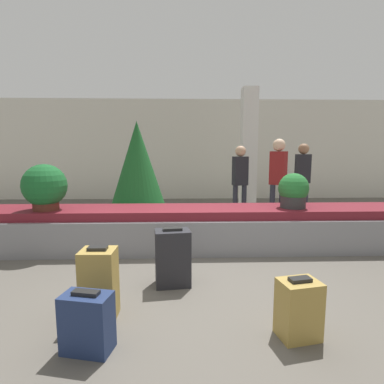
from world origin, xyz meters
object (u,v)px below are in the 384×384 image
Objects in this scene: suitcase_2 at (299,309)px; suitcase_3 at (87,323)px; suitcase_1 at (173,258)px; traveler_2 at (278,174)px; traveler_0 at (240,176)px; traveler_1 at (302,174)px; pillar at (248,149)px; suitcase_0 at (99,284)px; decorated_tree at (138,171)px; potted_plant_1 at (293,191)px; potted_plant_0 at (45,187)px.

suitcase_2 is 1.06× the size of suitcase_3.
suitcase_1 is 3.55m from traveler_2.
traveler_0 is 0.97× the size of traveler_1.
traveler_2 is at bearing -83.96° from pillar.
traveler_1 is at bearing 50.60° from suitcase_0.
suitcase_0 is at bearing -88.06° from decorated_tree.
traveler_1 is at bearing 80.19° from traveler_2.
traveler_0 is (-0.47, 1.96, 0.07)m from potted_plant_1.
suitcase_0 is 0.98× the size of potted_plant_0.
traveler_2 is (2.09, 2.76, 0.76)m from suitcase_1.
potted_plant_1 is 2.39m from traveler_1.
suitcase_3 is 0.27× the size of traveler_2.
potted_plant_1 is 0.26× the size of decorated_tree.
traveler_2 is (0.20, -1.91, -0.51)m from pillar.
decorated_tree is (-1.85, 3.67, 0.91)m from suitcase_2.
traveler_0 is at bearing -108.95° from pillar.
pillar is at bearing 135.10° from traveler_2.
traveler_2 reaches higher than suitcase_2.
suitcase_2 is 4.21m from decorated_tree.
decorated_tree is (-0.15, 3.79, 0.92)m from suitcase_3.
decorated_tree is at bearing 99.03° from suitcase_1.
suitcase_0 is (-2.54, -5.35, -1.27)m from pillar.
traveler_1 is (1.48, 0.20, 0.04)m from traveler_0.
pillar is 5.82× the size of potted_plant_1.
decorated_tree reaches higher than traveler_1.
suitcase_0 is at bearing -55.53° from potted_plant_0.
suitcase_1 reaches higher than suitcase_3.
suitcase_3 is at bearing 48.90° from traveler_0.
suitcase_3 is at bearing -85.66° from traveler_2.
suitcase_2 is 2.55m from potted_plant_1.
suitcase_2 is 0.74× the size of potted_plant_0.
traveler_2 is at bearing 2.45° from decorated_tree.
suitcase_0 reaches higher than suitcase_3.
traveler_1 reaches higher than traveler_0.
suitcase_3 is at bearing -87.78° from decorated_tree.
suitcase_3 is at bearing 54.65° from traveler_1.
traveler_1 is (3.51, 4.61, 0.80)m from suitcase_3.
traveler_2 is at bearing 63.99° from suitcase_2.
pillar is 1.77× the size of traveler_2.
suitcase_2 is at bearing 16.02° from suitcase_3.
traveler_1 reaches higher than potted_plant_1.
suitcase_0 is 0.49m from suitcase_3.
pillar is at bearing 70.85° from suitcase_2.
suitcase_2 is 0.30× the size of traveler_1.
decorated_tree is at bearing 153.04° from potted_plant_1.
suitcase_2 is 3.86m from potted_plant_0.
traveler_0 reaches higher than suitcase_1.
potted_plant_0 is at bearing 14.66° from traveler_0.
potted_plant_1 is at bearing 66.80° from traveler_1.
suitcase_1 is at bearing -111.95° from pillar.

